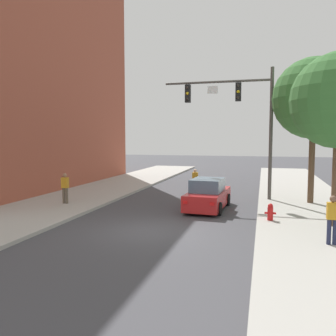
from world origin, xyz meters
TOP-DOWN VIEW (x-y plane):
  - ground_plane at (0.00, 0.00)m, footprint 120.00×120.00m
  - sidewalk_left at (-6.50, 0.00)m, footprint 5.00×60.00m
  - sidewalk_right at (6.50, 0.00)m, footprint 5.00×60.00m
  - traffic_signal_mast at (2.84, 7.88)m, footprint 6.30×0.38m
  - car_lead_red at (1.50, 4.84)m, footprint 2.02×4.32m
  - pedestrian_sidewalk_left_walker at (-6.06, 3.62)m, footprint 0.36×0.22m
  - pedestrian_crossing_road at (-0.11, 9.73)m, footprint 0.36×0.22m
  - pedestrian_sidewalk_right_walker at (6.46, -0.59)m, footprint 0.36×0.22m
  - fire_hydrant at (4.56, 2.51)m, footprint 0.48×0.24m
  - street_tree_second at (6.75, 7.37)m, footprint 4.33×4.33m

SIDE VIEW (x-z plane):
  - ground_plane at x=0.00m, z-range 0.00..0.00m
  - sidewalk_left at x=-6.50m, z-range 0.00..0.15m
  - sidewalk_right at x=6.50m, z-range 0.00..0.15m
  - fire_hydrant at x=4.56m, z-range 0.15..0.87m
  - car_lead_red at x=1.50m, z-range -0.08..1.52m
  - pedestrian_crossing_road at x=-0.11m, z-range 0.09..1.73m
  - pedestrian_sidewalk_left_walker at x=-6.06m, z-range 0.24..1.88m
  - pedestrian_sidewalk_right_walker at x=6.46m, z-range 0.24..1.88m
  - traffic_signal_mast at x=2.84m, z-range 1.58..9.08m
  - street_tree_second at x=6.75m, z-range 1.87..9.68m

